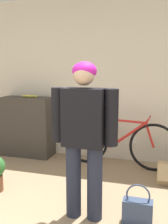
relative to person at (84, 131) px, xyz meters
The scene contains 6 objects.
wall_back 1.87m from the person, 97.66° to the left, with size 8.00×0.07×2.60m.
side_shelf 2.18m from the person, 133.08° to the left, with size 0.87×0.39×1.00m.
person is the anchor object (origin of this frame).
bicycle 1.54m from the person, 85.38° to the left, with size 1.75×0.46×0.78m.
banana 2.13m from the person, 131.56° to the left, with size 0.31×0.09×0.04m.
handbag 0.93m from the person, ahead, with size 0.29×0.13×0.40m.
Camera 1 is at (0.93, -1.38, 1.50)m, focal length 42.00 mm.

